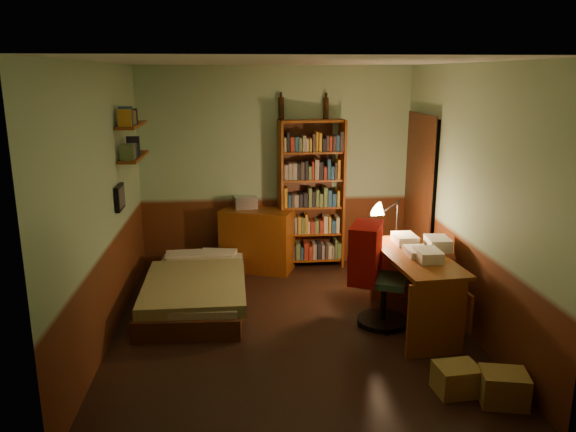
{
  "coord_description": "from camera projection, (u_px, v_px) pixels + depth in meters",
  "views": [
    {
      "loc": [
        -0.5,
        -5.21,
        2.5
      ],
      "look_at": [
        0.0,
        0.25,
        1.1
      ],
      "focal_mm": 35.0,
      "sensor_mm": 36.0,
      "label": 1
    }
  ],
  "objects": [
    {
      "name": "framed_picture",
      "position": [
        120.0,
        197.0,
        5.81
      ],
      "size": [
        0.04,
        0.32,
        0.26
      ],
      "primitive_type": "cube",
      "color": "black",
      "rests_on": "wall_left"
    },
    {
      "name": "bed",
      "position": [
        196.0,
        279.0,
        6.22
      ],
      "size": [
        1.1,
        1.95,
        0.57
      ],
      "primitive_type": "cube",
      "rotation": [
        0.0,
        0.0,
        -0.04
      ],
      "color": "olive",
      "rests_on": "ground"
    },
    {
      "name": "bookshelf",
      "position": [
        311.0,
        195.0,
        7.28
      ],
      "size": [
        0.86,
        0.37,
        1.93
      ],
      "primitive_type": "cube",
      "rotation": [
        0.0,
        0.0,
        0.14
      ],
      "color": "#6E330F",
      "rests_on": "ground"
    },
    {
      "name": "wall_shelf_upper",
      "position": [
        132.0,
        125.0,
        6.12
      ],
      "size": [
        0.2,
        0.9,
        0.03
      ],
      "primitive_type": "cube",
      "color": "#6E330F",
      "rests_on": "wall_left"
    },
    {
      "name": "desk",
      "position": [
        413.0,
        290.0,
        5.67
      ],
      "size": [
        0.7,
        1.44,
        0.74
      ],
      "primitive_type": "cube",
      "rotation": [
        0.0,
        0.0,
        0.09
      ],
      "color": "#6E330F",
      "rests_on": "ground"
    },
    {
      "name": "ceiling",
      "position": [
        291.0,
        60.0,
        5.05
      ],
      "size": [
        3.5,
        4.0,
        0.02
      ],
      "primitive_type": "cube",
      "color": "silver",
      "rests_on": "wall_back"
    },
    {
      "name": "wall_front",
      "position": [
        322.0,
        275.0,
        3.43
      ],
      "size": [
        3.5,
        0.02,
        2.6
      ],
      "primitive_type": "cube",
      "color": "#95B98E",
      "rests_on": "ground"
    },
    {
      "name": "dresser",
      "position": [
        257.0,
        240.0,
        7.27
      ],
      "size": [
        1.0,
        0.73,
        0.8
      ],
      "primitive_type": "cube",
      "rotation": [
        0.0,
        0.0,
        -0.35
      ],
      "color": "#6E330F",
      "rests_on": "ground"
    },
    {
      "name": "red_jacket",
      "position": [
        359.0,
        193.0,
        5.51
      ],
      "size": [
        0.39,
        0.55,
        0.59
      ],
      "primitive_type": "cube",
      "rotation": [
        0.0,
        0.0,
        -0.26
      ],
      "color": "#AE0F0B",
      "rests_on": "office_chair"
    },
    {
      "name": "wall_shelf_lower",
      "position": [
        134.0,
        157.0,
        6.21
      ],
      "size": [
        0.2,
        0.9,
        0.03
      ],
      "primitive_type": "cube",
      "color": "#6E330F",
      "rests_on": "wall_left"
    },
    {
      "name": "paper_stack",
      "position": [
        438.0,
        243.0,
        5.75
      ],
      "size": [
        0.24,
        0.31,
        0.12
      ],
      "primitive_type": "cube",
      "rotation": [
        0.0,
        0.0,
        -0.06
      ],
      "color": "silver",
      "rests_on": "desk"
    },
    {
      "name": "floor",
      "position": [
        290.0,
        328.0,
        5.69
      ],
      "size": [
        3.5,
        4.0,
        0.02
      ],
      "primitive_type": "cube",
      "color": "black",
      "rests_on": "ground"
    },
    {
      "name": "bottle_left",
      "position": [
        281.0,
        108.0,
        7.07
      ],
      "size": [
        0.09,
        0.09,
        0.28
      ],
      "primitive_type": "cylinder",
      "rotation": [
        0.0,
        0.0,
        -0.22
      ],
      "color": "black",
      "rests_on": "bookshelf"
    },
    {
      "name": "wall_left",
      "position": [
        102.0,
        206.0,
        5.21
      ],
      "size": [
        0.02,
        4.0,
        2.6
      ],
      "primitive_type": "cube",
      "color": "#95B98E",
      "rests_on": "ground"
    },
    {
      "name": "cardboard_box_b",
      "position": [
        456.0,
        379.0,
        4.5
      ],
      "size": [
        0.36,
        0.3,
        0.24
      ],
      "primitive_type": "cube",
      "rotation": [
        0.0,
        0.0,
        0.09
      ],
      "color": "olive",
      "rests_on": "ground"
    },
    {
      "name": "wall_back",
      "position": [
        276.0,
        168.0,
        7.31
      ],
      "size": [
        3.5,
        0.02,
        2.6
      ],
      "primitive_type": "cube",
      "color": "#95B98E",
      "rests_on": "ground"
    },
    {
      "name": "office_chair",
      "position": [
        385.0,
        275.0,
        5.64
      ],
      "size": [
        0.67,
        0.64,
        1.07
      ],
      "primitive_type": "cube",
      "rotation": [
        0.0,
        0.0,
        -0.39
      ],
      "color": "#386046",
      "rests_on": "ground"
    },
    {
      "name": "bottle_right",
      "position": [
        326.0,
        108.0,
        7.13
      ],
      "size": [
        0.08,
        0.08,
        0.27
      ],
      "primitive_type": "cylinder",
      "rotation": [
        0.0,
        0.0,
        0.06
      ],
      "color": "black",
      "rests_on": "bookshelf"
    },
    {
      "name": "desk_lamp",
      "position": [
        397.0,
        209.0,
        6.17
      ],
      "size": [
        0.2,
        0.2,
        0.61
      ],
      "primitive_type": "cone",
      "rotation": [
        0.0,
        0.0,
        -0.07
      ],
      "color": "black",
      "rests_on": "desk"
    },
    {
      "name": "mini_stereo",
      "position": [
        246.0,
        202.0,
        7.26
      ],
      "size": [
        0.31,
        0.26,
        0.15
      ],
      "primitive_type": "cube",
      "rotation": [
        0.0,
        0.0,
        0.16
      ],
      "color": "#B2B2B7",
      "rests_on": "dresser"
    },
    {
      "name": "cardboard_box_a",
      "position": [
        503.0,
        388.0,
        4.35
      ],
      "size": [
        0.4,
        0.35,
        0.26
      ],
      "primitive_type": "cube",
      "rotation": [
        0.0,
        0.0,
        -0.22
      ],
      "color": "olive",
      "rests_on": "ground"
    },
    {
      "name": "wall_right",
      "position": [
        468.0,
        199.0,
        5.52
      ],
      "size": [
        0.02,
        4.0,
        2.6
      ],
      "primitive_type": "cube",
      "color": "#95B98E",
      "rests_on": "ground"
    },
    {
      "name": "doorway",
      "position": [
        420.0,
        200.0,
        6.85
      ],
      "size": [
        0.06,
        0.9,
        2.0
      ],
      "primitive_type": "cube",
      "color": "black",
      "rests_on": "ground"
    },
    {
      "name": "door_trim",
      "position": [
        417.0,
        200.0,
        6.85
      ],
      "size": [
        0.02,
        0.98,
        2.08
      ],
      "primitive_type": "cube",
      "color": "#3C1C0D",
      "rests_on": "ground"
    }
  ]
}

